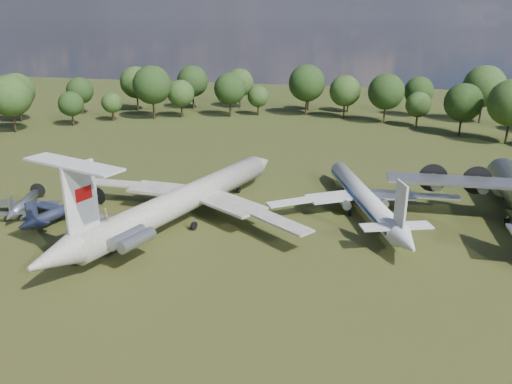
% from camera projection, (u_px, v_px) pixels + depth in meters
% --- Properties ---
extents(ground, '(300.00, 300.00, 0.00)m').
position_uv_depth(ground, '(224.00, 216.00, 74.27)').
color(ground, '#1F3712').
rests_on(ground, ground).
extents(il62_airliner, '(55.10, 63.00, 5.20)m').
position_uv_depth(il62_airliner, '(185.00, 204.00, 71.76)').
color(il62_airliner, silver).
rests_on(il62_airliner, ground).
extents(tu104_jet, '(40.93, 46.94, 3.94)m').
position_uv_depth(tu104_jet, '(363.00, 201.00, 74.84)').
color(tu104_jet, silver).
rests_on(tu104_jet, ground).
extents(small_prop_west, '(15.34, 18.48, 2.36)m').
position_uv_depth(small_prop_west, '(63.00, 213.00, 72.28)').
color(small_prop_west, black).
rests_on(small_prop_west, ground).
extents(small_prop_northwest, '(13.89, 16.31, 2.04)m').
position_uv_depth(small_prop_northwest, '(24.00, 206.00, 75.47)').
color(small_prop_northwest, '#929599').
rests_on(small_prop_northwest, ground).
extents(person_on_il62, '(0.67, 0.50, 1.67)m').
position_uv_depth(person_on_il62, '(106.00, 214.00, 58.86)').
color(person_on_il62, olive).
rests_on(person_on_il62, il62_airliner).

